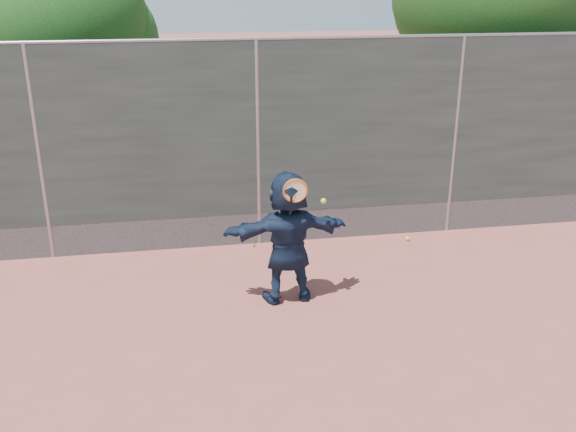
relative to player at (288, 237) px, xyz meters
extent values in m
plane|color=#9E4C42|center=(-0.12, -1.67, -0.83)|extent=(80.00, 80.00, 0.00)
imported|color=#15223B|center=(0.00, 0.00, 0.00)|extent=(1.57, 0.57, 1.66)
sphere|color=#C0E031|center=(2.12, 1.51, -0.80)|extent=(0.07, 0.07, 0.07)
cube|color=#38423D|center=(-0.12, 1.83, 0.92)|extent=(20.00, 0.04, 2.50)
cube|color=slate|center=(-0.12, 1.83, -0.58)|extent=(20.00, 0.03, 0.50)
cylinder|color=gray|center=(-0.12, 1.83, 2.17)|extent=(20.00, 0.05, 0.05)
cylinder|color=gray|center=(-3.12, 1.83, 0.67)|extent=(0.06, 0.06, 3.00)
cylinder|color=gray|center=(-0.12, 1.83, 0.67)|extent=(0.06, 0.06, 3.00)
cylinder|color=gray|center=(2.88, 1.83, 0.67)|extent=(0.06, 0.06, 3.00)
torus|color=#E65C15|center=(0.05, -0.20, 0.66)|extent=(0.29, 0.03, 0.29)
cylinder|color=beige|center=(0.05, -0.20, 0.66)|extent=(0.25, 0.01, 0.25)
cylinder|color=black|center=(0.00, -0.18, 0.46)|extent=(0.03, 0.13, 0.33)
sphere|color=#C0E031|center=(0.40, -0.11, 0.48)|extent=(0.07, 0.07, 0.07)
cylinder|color=#382314|center=(4.38, 4.03, 0.47)|extent=(0.28, 0.28, 2.60)
sphere|color=#23561C|center=(5.10, 4.23, 2.40)|extent=(2.52, 2.52, 2.52)
cylinder|color=#382314|center=(-3.12, 4.83, 0.27)|extent=(0.28, 0.28, 2.20)
sphere|color=#23561C|center=(-3.12, 4.83, 2.19)|extent=(3.00, 3.00, 3.00)
sphere|color=#23561C|center=(-2.52, 5.03, 1.89)|extent=(2.10, 2.10, 2.10)
cone|color=#387226|center=(0.13, 1.71, -0.70)|extent=(0.03, 0.03, 0.26)
cone|color=#387226|center=(0.43, 1.73, -0.68)|extent=(0.03, 0.03, 0.30)
cone|color=#387226|center=(-0.22, 1.69, -0.72)|extent=(0.03, 0.03, 0.22)
camera|label=1|loc=(-1.23, -7.07, 3.01)|focal=40.00mm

